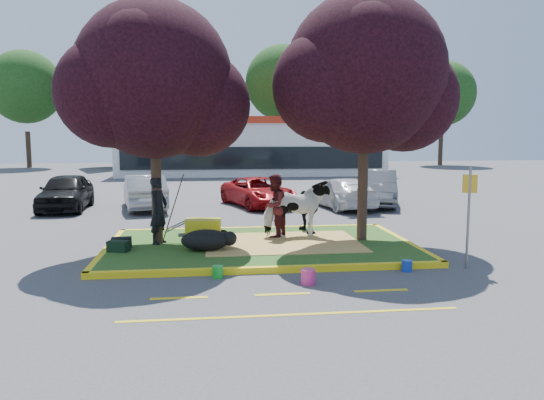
{
  "coord_description": "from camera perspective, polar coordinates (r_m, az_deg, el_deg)",
  "views": [
    {
      "loc": [
        -1.43,
        -14.16,
        3.12
      ],
      "look_at": [
        0.37,
        0.5,
        1.28
      ],
      "focal_mm": 35.0,
      "sensor_mm": 36.0,
      "label": 1
    }
  ],
  "objects": [
    {
      "name": "car_black",
      "position": [
        23.45,
        -21.29,
        0.83
      ],
      "size": [
        1.96,
        4.49,
        1.51
      ],
      "primitive_type": "imported",
      "rotation": [
        0.0,
        0.0,
        0.04
      ],
      "color": "black",
      "rests_on": "ground"
    },
    {
      "name": "ground",
      "position": [
        14.57,
        -1.22,
        -5.25
      ],
      "size": [
        90.0,
        90.0,
        0.0
      ],
      "primitive_type": "plane",
      "color": "#424244",
      "rests_on": "ground"
    },
    {
      "name": "visitor_b",
      "position": [
        16.61,
        3.44,
        -1.07
      ],
      "size": [
        0.47,
        0.77,
        1.22
      ],
      "primitive_type": "imported",
      "rotation": [
        0.0,
        0.0,
        -1.84
      ],
      "color": "black",
      "rests_on": "median_island"
    },
    {
      "name": "curb_right",
      "position": [
        15.5,
        14.01,
        -4.43
      ],
      "size": [
        0.16,
        5.3,
        0.15
      ],
      "primitive_type": "cube",
      "color": "yellow",
      "rests_on": "ground"
    },
    {
      "name": "fire_lane_stripe_b",
      "position": [
        10.54,
        1.13,
        -10.1
      ],
      "size": [
        1.1,
        0.12,
        0.01
      ],
      "primitive_type": "cube",
      "color": "yellow",
      "rests_on": "ground"
    },
    {
      "name": "bucket_green",
      "position": [
        11.72,
        -5.87,
        -7.7
      ],
      "size": [
        0.28,
        0.28,
        0.26
      ],
      "primitive_type": "cylinder",
      "rotation": [
        0.0,
        0.0,
        -0.15
      ],
      "color": "green",
      "rests_on": "ground"
    },
    {
      "name": "retail_building",
      "position": [
        42.3,
        -2.36,
        5.93
      ],
      "size": [
        20.4,
        8.4,
        4.4
      ],
      "color": "silver",
      "rests_on": "ground"
    },
    {
      "name": "car_red",
      "position": [
        22.94,
        -1.48,
        0.87
      ],
      "size": [
        3.4,
        4.95,
        1.26
      ],
      "primitive_type": "imported",
      "rotation": [
        0.0,
        0.0,
        0.32
      ],
      "color": "#9D0D10",
      "rests_on": "ground"
    },
    {
      "name": "gear_bag_green",
      "position": [
        14.08,
        -16.19,
        -4.79
      ],
      "size": [
        0.59,
        0.47,
        0.27
      ],
      "primitive_type": "cube",
      "rotation": [
        0.0,
        0.0,
        -0.32
      ],
      "color": "black",
      "rests_on": "median_island"
    },
    {
      "name": "calf",
      "position": [
        13.69,
        -7.15,
        -4.3
      ],
      "size": [
        1.43,
        1.12,
        0.55
      ],
      "primitive_type": "ellipsoid",
      "rotation": [
        0.0,
        0.0,
        0.37
      ],
      "color": "black",
      "rests_on": "median_island"
    },
    {
      "name": "curb_far",
      "position": [
        17.08,
        -2.09,
        -3.16
      ],
      "size": [
        8.3,
        0.16,
        0.15
      ],
      "primitive_type": "cube",
      "color": "yellow",
      "rests_on": "ground"
    },
    {
      "name": "sign_post",
      "position": [
        13.04,
        20.42,
        -0.7
      ],
      "size": [
        0.33,
        0.13,
        2.37
      ],
      "rotation": [
        0.0,
        0.0,
        -0.3
      ],
      "color": "slate",
      "rests_on": "ground"
    },
    {
      "name": "curb_near",
      "position": [
        12.06,
        0.03,
        -7.51
      ],
      "size": [
        8.3,
        0.16,
        0.15
      ],
      "primitive_type": "cube",
      "color": "yellow",
      "rests_on": "ground"
    },
    {
      "name": "fire_lane_stripe_c",
      "position": [
        10.99,
        11.65,
        -9.52
      ],
      "size": [
        1.1,
        0.12,
        0.01
      ],
      "primitive_type": "cube",
      "color": "yellow",
      "rests_on": "ground"
    },
    {
      "name": "visitor_a",
      "position": [
        15.27,
        0.26,
        -0.63
      ],
      "size": [
        1.05,
        1.11,
        1.82
      ],
      "primitive_type": "imported",
      "rotation": [
        0.0,
        0.0,
        -2.11
      ],
      "color": "#431315",
      "rests_on": "median_island"
    },
    {
      "name": "tree_purple_right",
      "position": [
        15.06,
        10.06,
        12.49
      ],
      "size": [
        5.3,
        4.4,
        6.82
      ],
      "color": "black",
      "rests_on": "median_island"
    },
    {
      "name": "treeline",
      "position": [
        52.05,
        -4.14,
        12.18
      ],
      "size": [
        46.58,
        7.8,
        14.63
      ],
      "color": "black",
      "rests_on": "ground"
    },
    {
      "name": "median_island",
      "position": [
        14.56,
        -1.22,
        -4.96
      ],
      "size": [
        8.0,
        5.0,
        0.15
      ],
      "primitive_type": "cube",
      "color": "#1F4916",
      "rests_on": "ground"
    },
    {
      "name": "curb_left",
      "position": [
        14.73,
        -17.28,
        -5.15
      ],
      "size": [
        0.16,
        5.3,
        0.15
      ],
      "primitive_type": "cube",
      "color": "yellow",
      "rests_on": "ground"
    },
    {
      "name": "bucket_pink",
      "position": [
        11.19,
        3.91,
        -8.23
      ],
      "size": [
        0.32,
        0.32,
        0.32
      ],
      "primitive_type": "cylinder",
      "rotation": [
        0.0,
        0.0,
        0.08
      ],
      "color": "#D83078",
      "rests_on": "ground"
    },
    {
      "name": "fire_lane_stripe_a",
      "position": [
        10.46,
        -9.97,
        -10.34
      ],
      "size": [
        1.1,
        0.12,
        0.01
      ],
      "primitive_type": "cube",
      "color": "yellow",
      "rests_on": "ground"
    },
    {
      "name": "car_white",
      "position": [
        22.59,
        7.58,
        0.74
      ],
      "size": [
        2.41,
        4.59,
        1.27
      ],
      "primitive_type": "imported",
      "rotation": [
        0.0,
        0.0,
        3.29
      ],
      "color": "silver",
      "rests_on": "ground"
    },
    {
      "name": "wheelbarrow",
      "position": [
        14.69,
        -7.36,
        -2.83
      ],
      "size": [
        1.74,
        0.63,
        0.65
      ],
      "rotation": [
        0.0,
        0.0,
        -0.05
      ],
      "color": "black",
      "rests_on": "median_island"
    },
    {
      "name": "gear_bag_dark",
      "position": [
        14.56,
        -15.88,
        -4.41
      ],
      "size": [
        0.55,
        0.34,
        0.26
      ],
      "primitive_type": "cube",
      "rotation": [
        0.0,
        0.0,
        0.11
      ],
      "color": "black",
      "rests_on": "median_island"
    },
    {
      "name": "fire_lane_long",
      "position": [
        9.41,
        2.18,
        -12.24
      ],
      "size": [
        6.0,
        0.1,
        0.01
      ],
      "primitive_type": "cube",
      "color": "yellow",
      "rests_on": "ground"
    },
    {
      "name": "car_silver",
      "position": [
        22.72,
        -13.55,
        0.85
      ],
      "size": [
        2.34,
        4.58,
        1.44
      ],
      "primitive_type": "imported",
      "rotation": [
        0.0,
        0.0,
        3.34
      ],
      "color": "gray",
      "rests_on": "ground"
    },
    {
      "name": "bucket_blue",
      "position": [
        12.59,
        14.3,
        -6.87
      ],
      "size": [
        0.31,
        0.31,
        0.26
      ],
      "primitive_type": "cylinder",
      "rotation": [
        0.0,
        0.0,
        0.35
      ],
      "color": "#163BB7",
      "rests_on": "ground"
    },
    {
      "name": "handler",
      "position": [
        14.69,
        -12.1,
        -1.1
      ],
      "size": [
        0.68,
        0.79,
        1.82
      ],
      "primitive_type": "imported",
      "rotation": [
        0.0,
        0.0,
        1.13
      ],
      "color": "black",
      "rests_on": "median_island"
    },
    {
      "name": "tree_purple_left",
      "position": [
        14.66,
        -12.53,
        11.8
      ],
      "size": [
        5.06,
        4.2,
        6.51
      ],
      "color": "black",
      "rests_on": "median_island"
    },
    {
      "name": "cow",
      "position": [
        15.3,
        2.82,
        -0.94
      ],
      "size": [
        2.1,
        1.26,
        1.66
      ],
      "primitive_type": "imported",
      "rotation": [
        0.0,
        0.0,
        1.76
      ],
      "color": "white",
      "rests_on": "median_island"
    },
    {
      "name": "straw_bedding",
      "position": [
        14.61,
        1.13,
        -4.6
      ],
      "size": [
        4.2,
        3.0,
        0.01
      ],
      "primitive_type": "cube",
      "color": "#E5B75E",
      "rests_on": "median_island"
    },
    {
      "name": "car_grey",
      "position": [
        23.7,
        11.21,
        1.29
      ],
      "size": [
        2.97,
        4.95,
        1.54
      ],
      "primitive_type": "imported",
      "rotation": [
        0.0,
        0.0,
        -0.31
      ],
      "color": "#55585C",
      "rests_on": "ground"
    }
  ]
}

